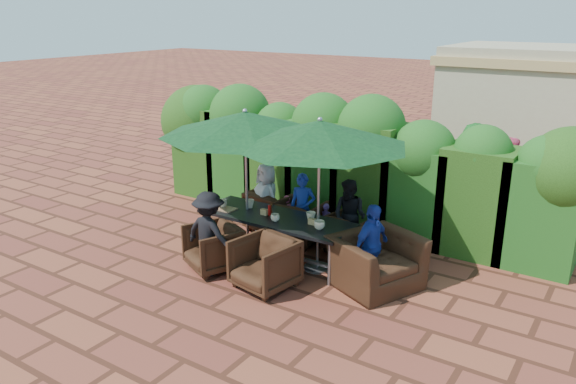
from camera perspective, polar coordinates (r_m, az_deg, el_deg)
The scene contains 31 objects.
ground at distance 9.23m, azimuth -1.07°, elevation -7.42°, with size 80.00×80.00×0.00m, color brown.
dining_table at distance 9.20m, azimuth -1.26°, elevation -2.93°, with size 2.62×0.90×0.75m.
umbrella_left at distance 9.14m, azimuth -4.38°, elevation 6.93°, with size 2.79×2.79×2.46m.
umbrella_right at distance 8.40m, azimuth 3.24°, elevation 5.97°, with size 2.72×2.72×2.46m.
chair_far_left at distance 10.50m, azimuth -1.47°, elevation -1.67°, with size 0.83×0.78×0.86m, color black.
chair_far_mid at distance 9.98m, azimuth 1.11°, elevation -2.81°, with size 0.80×0.75×0.83m, color black.
chair_far_right at distance 9.63m, azimuth 6.32°, elevation -4.02°, with size 0.71×0.67×0.73m, color black.
chair_near_left at distance 9.03m, azimuth -7.61°, elevation -5.41°, with size 0.78×0.73×0.80m, color black.
chair_near_right at distance 8.37m, azimuth -2.40°, elevation -7.05°, with size 0.82×0.77×0.84m, color black.
chair_end_right at distance 8.46m, azimuth 8.99°, elevation -6.20°, with size 1.20×0.78×1.05m, color black.
adult_far_left at distance 10.29m, azimuth -2.18°, elevation -0.68°, with size 0.66×0.39×1.33m, color silver.
adult_far_mid at distance 9.89m, azimuth 1.48°, elevation -1.69°, with size 0.45×0.37×1.26m, color #1C3398.
adult_far_right at distance 9.59m, azimuth 6.28°, elevation -2.44°, with size 0.61×0.37×1.26m, color black.
adult_near_left at distance 8.78m, azimuth -7.99°, elevation -4.18°, with size 0.86×0.39×1.34m, color black.
adult_end_right at distance 8.39m, azimuth 8.45°, elevation -5.47°, with size 0.76×0.38×1.30m, color #1C3398.
child_left at distance 10.25m, azimuth -0.12°, elevation -2.43°, with size 0.28×0.22×0.76m, color #E35079.
child_right at distance 9.96m, azimuth 3.83°, elevation -3.21°, with size 0.26×0.21×0.73m, color #7C4CA6.
pedestrian_a at distance 11.79m, azimuth 18.18°, elevation 2.26°, with size 1.76×0.63×1.89m, color green.
pedestrian_b at distance 12.00m, azimuth 21.21°, elevation 1.49°, with size 0.77×0.47×1.60m, color #E35079.
pedestrian_c at distance 11.69m, azimuth 24.05°, elevation 0.78°, with size 1.04×0.48×1.63m, color gray.
cup_a at distance 9.62m, azimuth -6.73°, elevation -1.19°, with size 0.18×0.18×0.14m, color beige.
cup_b at distance 9.57m, azimuth -3.90°, elevation -1.20°, with size 0.15×0.15×0.14m, color beige.
cup_c at distance 8.95m, azimuth -1.32°, elevation -2.62°, with size 0.15×0.15×0.12m, color beige.
cup_d at distance 8.98m, azimuth 2.33°, elevation -2.48°, with size 0.15×0.15×0.14m, color beige.
cup_e at distance 8.64m, azimuth 3.21°, elevation -3.37°, with size 0.17×0.17×0.13m, color beige.
ketchup_bottle at distance 9.20m, azimuth -1.90°, elevation -1.87°, with size 0.04×0.04×0.17m, color #B20C0A.
sauce_bottle at distance 9.26m, azimuth -1.74°, elevation -1.74°, with size 0.04×0.04×0.17m, color #4C230C.
serving_tray at distance 9.55m, azimuth -6.38°, elevation -1.71°, with size 0.35×0.25×0.02m, color #9E714C.
number_block_left at distance 9.23m, azimuth -2.44°, elevation -2.04°, with size 0.12×0.06×0.10m, color #D7B36E.
number_block_right at distance 8.82m, azimuth 2.46°, elevation -3.02°, with size 0.12×0.06×0.10m, color #D7B36E.
hedge_wall at distance 10.79m, azimuth 4.50°, elevation 4.01°, with size 9.10×1.60×2.55m.
Camera 1 is at (4.71, -6.88, 3.96)m, focal length 35.00 mm.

